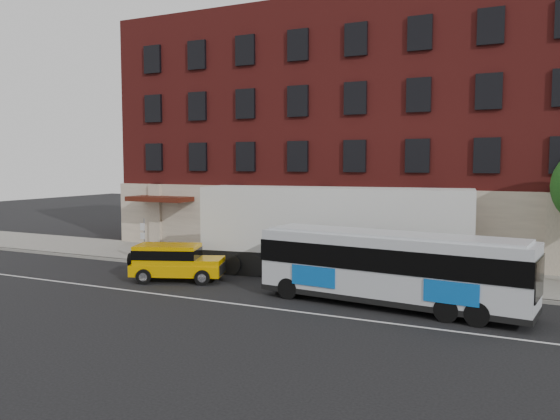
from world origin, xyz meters
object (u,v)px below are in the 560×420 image
at_px(city_bus, 391,266).
at_px(yellow_suv, 173,260).
at_px(shipping_container, 334,233).
at_px(sign_pole, 144,237).

bearing_deg(city_bus, yellow_suv, 178.38).
distance_m(city_bus, shipping_container, 6.25).
bearing_deg(shipping_container, yellow_suv, -145.72).
xyz_separation_m(city_bus, yellow_suv, (-10.53, 0.30, -0.61)).
relative_size(sign_pole, yellow_suv, 0.54).
height_order(city_bus, yellow_suv, city_bus).
relative_size(city_bus, yellow_suv, 2.33).
bearing_deg(shipping_container, city_bus, -48.60).
bearing_deg(city_bus, shipping_container, 131.40).
height_order(yellow_suv, shipping_container, shipping_container).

